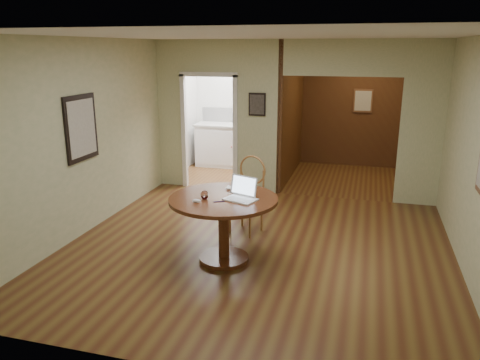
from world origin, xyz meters
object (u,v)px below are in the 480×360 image
(open_laptop, at_px, (242,193))
(chair, at_px, (249,190))
(dining_table, at_px, (224,214))
(closed_laptop, at_px, (238,190))

(open_laptop, bearing_deg, chair, 119.78)
(open_laptop, bearing_deg, dining_table, -153.34)
(chair, xyz_separation_m, open_laptop, (0.18, -1.03, 0.28))
(dining_table, height_order, closed_laptop, closed_laptop)
(dining_table, distance_m, closed_laptop, 0.41)
(chair, height_order, open_laptop, chair)
(chair, distance_m, open_laptop, 1.08)
(dining_table, distance_m, open_laptop, 0.36)
(dining_table, bearing_deg, open_laptop, 6.99)
(chair, distance_m, closed_laptop, 0.77)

